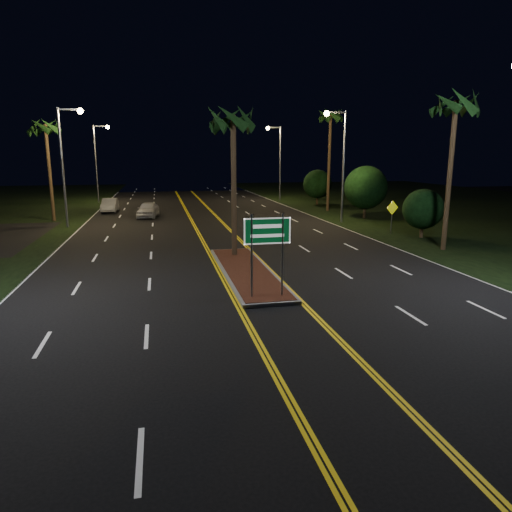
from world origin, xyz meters
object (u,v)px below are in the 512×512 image
object	(u,v)px
streetlight_left_far	(99,154)
palm_median	(233,120)
median_island	(246,271)
highway_sign	(267,239)
streetlight_right_mid	(340,153)
palm_left_far	(45,127)
car_far	(110,204)
shrub_far	(317,184)
palm_right_far	(331,117)
shrub_mid	(366,188)
streetlight_left_mid	(67,153)
streetlight_right_far	(277,154)
car_near	(148,208)
shrub_near	(423,209)
palm_right_near	(456,105)
warning_sign	(392,213)

from	to	relation	value
streetlight_left_far	palm_median	xyz separation A→B (m)	(10.61, -33.50, 1.62)
median_island	highway_sign	xyz separation A→B (m)	(0.00, -4.20, 2.32)
streetlight_right_mid	palm_left_far	world-z (taller)	streetlight_right_mid
highway_sign	car_far	world-z (taller)	highway_sign
streetlight_left_far	shrub_far	distance (m)	25.90
palm_median	car_far	bearing A→B (deg)	110.44
palm_median	car_far	xyz separation A→B (m)	(-8.73, 23.41, -6.51)
car_far	streetlight_right_mid	bearing A→B (deg)	-30.55
palm_right_far	shrub_mid	world-z (taller)	palm_right_far
median_island	streetlight_left_mid	xyz separation A→B (m)	(-10.61, 17.00, 5.57)
streetlight_right_far	palm_left_far	size ratio (longest dim) A/B	1.02
streetlight_left_mid	streetlight_right_far	xyz separation A→B (m)	(21.23, 18.00, 0.00)
car_near	streetlight_left_far	bearing A→B (deg)	119.13
streetlight_right_far	car_far	size ratio (longest dim) A/B	1.96
streetlight_left_mid	streetlight_left_far	distance (m)	20.00
shrub_near	car_near	xyz separation A→B (m)	(-18.42, 14.78, -1.13)
median_island	palm_median	xyz separation A→B (m)	(0.00, 3.50, 7.19)
streetlight_left_far	palm_right_near	xyz separation A→B (m)	(23.11, -34.00, 2.56)
car_far	median_island	bearing A→B (deg)	-70.94
streetlight_left_far	shrub_mid	world-z (taller)	streetlight_left_far
palm_left_far	streetlight_left_mid	bearing A→B (deg)	-61.33
streetlight_left_far	car_near	distance (m)	16.95
palm_right_near	car_far	bearing A→B (deg)	131.60
median_island	shrub_far	bearing A→B (deg)	64.55
car_near	warning_sign	world-z (taller)	warning_sign
palm_right_far	streetlight_left_mid	bearing A→B (deg)	-165.63
streetlight_left_mid	palm_median	bearing A→B (deg)	-51.83
warning_sign	car_far	bearing A→B (deg)	125.75
streetlight_left_mid	warning_sign	bearing A→B (deg)	-19.68
streetlight_right_mid	warning_sign	distance (m)	7.59
shrub_far	shrub_mid	bearing A→B (deg)	-89.05
streetlight_right_mid	shrub_near	size ratio (longest dim) A/B	2.73
median_island	highway_sign	bearing A→B (deg)	-90.00
shrub_mid	palm_left_far	bearing A→B (deg)	171.51
palm_median	streetlight_left_mid	bearing A→B (deg)	128.17
highway_sign	shrub_far	world-z (taller)	shrub_far
palm_left_far	palm_right_near	size ratio (longest dim) A/B	0.95
streetlight_left_mid	shrub_mid	distance (m)	24.79
palm_right_near	shrub_far	world-z (taller)	palm_right_near
streetlight_left_mid	streetlight_right_mid	world-z (taller)	same
car_far	palm_median	bearing A→B (deg)	-68.47
streetlight_right_mid	car_near	world-z (taller)	streetlight_right_mid
shrub_near	car_far	distance (m)	29.87
palm_right_near	palm_right_far	world-z (taller)	palm_right_far
streetlight_right_mid	palm_median	world-z (taller)	streetlight_right_mid
streetlight_left_far	streetlight_right_far	bearing A→B (deg)	-5.38
palm_right_far	shrub_far	size ratio (longest dim) A/B	2.60
median_island	palm_left_far	size ratio (longest dim) A/B	1.16
streetlight_right_far	shrub_far	size ratio (longest dim) A/B	2.27
streetlight_left_far	palm_right_near	bearing A→B (deg)	-55.79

